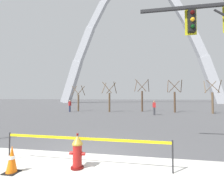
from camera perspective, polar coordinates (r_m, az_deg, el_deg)
The scene contains 12 objects.
ground_plane at distance 6.33m, azimuth -9.20°, elevation -21.22°, with size 240.00×240.00×0.00m, color #474749.
fire_hydrant at distance 5.27m, azimuth -11.49°, elevation -19.77°, with size 0.46×0.48×0.99m.
caution_tape_barrier at distance 5.37m, azimuth -9.64°, elevation -17.91°, with size 5.09×0.12×0.88m.
traffic_cone_by_hydrant at distance 5.62m, azimuth -30.53°, elevation -19.53°, with size 0.36×0.36×0.73m.
monument_arch at distance 56.12m, azimuth 8.19°, elevation 14.69°, with size 50.13×2.61×42.04m.
tree_far_left at distance 24.50m, azimuth -11.20°, elevation -3.41°, with size 1.67×1.68×3.59m.
tree_left_mid at distance 22.71m, azimuth -0.88°, elevation -3.09°, with size 1.85×1.86×4.00m.
tree_center_left at distance 23.88m, azimuth 10.04°, elevation -2.56°, with size 2.03×2.05×4.42m.
tree_center_right at distance 23.64m, azimuth 20.23°, elevation -2.69°, with size 1.93×1.95×4.20m.
tree_right_mid at distance 23.83m, azimuth 30.58°, elevation -2.70°, with size 1.86×1.87×4.02m.
pedestrian_walking_left at distance 23.61m, azimuth -13.94°, elevation -5.32°, with size 0.30×0.39×1.59m.
pedestrian_standing_center at distance 19.66m, azimuth 13.94°, elevation -5.92°, with size 0.36×0.23×1.59m.
Camera 1 is at (2.00, -5.65, 2.04)m, focal length 27.31 mm.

